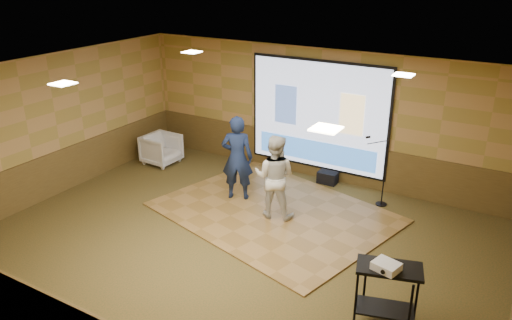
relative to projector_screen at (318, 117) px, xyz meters
The scene contains 17 objects.
ground 3.74m from the projector_screen, 90.00° to the right, with size 9.00×9.00×0.00m, color #2D3919.
room_shell 3.49m from the projector_screen, 90.00° to the right, with size 9.04×7.04×3.02m.
wainscot_back 1.00m from the projector_screen, 90.00° to the left, with size 9.00×0.04×0.95m, color #4E3B1A.
wainscot_left 5.73m from the projector_screen, 142.51° to the right, with size 0.04×7.00×0.95m, color #4E3B1A.
projector_screen is the anchor object (origin of this frame).
downlight_nw 3.12m from the projector_screen, 143.35° to the right, with size 0.32×0.32×0.02m, color #FFE9BF.
downlight_ne 3.12m from the projector_screen, 36.65° to the right, with size 0.32×0.32×0.02m, color #FFE9BF.
downlight_sw 5.61m from the projector_screen, 114.02° to the right, with size 0.32×0.32×0.02m, color #FFE9BF.
downlight_se 5.61m from the projector_screen, 65.98° to the right, with size 0.32×0.32×0.02m, color #FFE9BF.
dance_floor 2.55m from the projector_screen, 89.25° to the right, with size 4.39×3.34×0.03m, color olive.
player_left 2.19m from the projector_screen, 116.63° to the right, with size 0.66×0.43×1.81m, color #162244.
player_right 2.31m from the projector_screen, 87.33° to the right, with size 0.82×0.64×1.68m, color beige.
av_table 5.17m from the projector_screen, 55.06° to the right, with size 0.87×0.46×0.92m.
projector 5.19m from the projector_screen, 55.89° to the right, with size 0.33×0.28×0.11m, color white.
mic_stand 2.09m from the projector_screen, 19.88° to the right, with size 0.57×0.23×1.46m.
banquet_chair 4.00m from the projector_screen, 162.46° to the right, with size 0.79×0.82×0.74m, color gray.
duffel_bag 1.41m from the projector_screen, 25.34° to the right, with size 0.43×0.29×0.27m, color black.
Camera 1 is at (4.24, -6.56, 4.76)m, focal length 35.00 mm.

